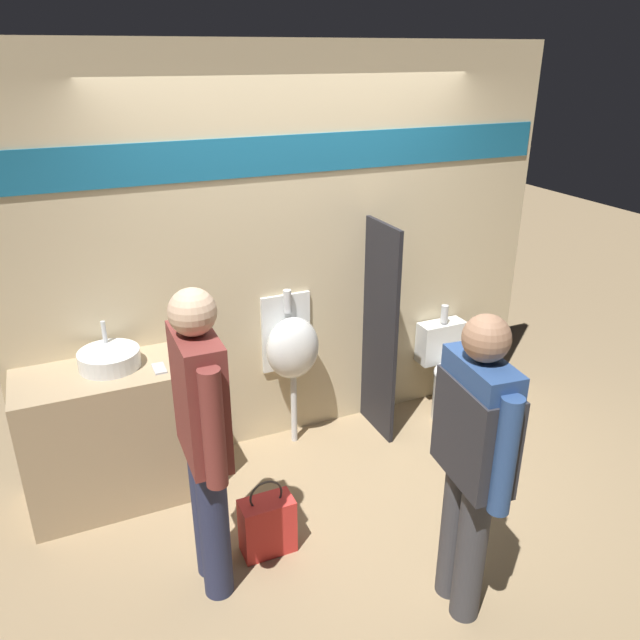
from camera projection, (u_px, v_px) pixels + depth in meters
name	position (u px, v px, depth m)	size (l,w,h in m)	color
ground_plane	(330.00, 470.00, 4.25)	(16.00, 16.00, 0.00)	#997F5B
display_wall	(294.00, 255.00, 4.21)	(3.80, 0.07, 2.70)	beige
sink_counter	(113.00, 436.00, 3.84)	(1.03, 0.51, 0.90)	tan
sink_basin	(109.00, 359.00, 3.70)	(0.36, 0.36, 0.24)	silver
cell_phone	(159.00, 368.00, 3.69)	(0.07, 0.14, 0.01)	#B7B7BC
divider_near_counter	(380.00, 332.00, 4.42)	(0.03, 0.45, 1.58)	black
urinal_near_counter	(292.00, 347.00, 4.29)	(0.37, 0.26, 1.15)	silver
toilet	(454.00, 382.00, 4.79)	(0.40, 0.56, 0.85)	silver
person_in_vest	(473.00, 450.00, 2.87)	(0.25, 0.56, 1.61)	#3D3D42
person_with_lanyard	(203.00, 434.00, 3.01)	(0.22, 0.59, 1.68)	#282D4C
shopping_bag	(267.00, 525.00, 3.51)	(0.30, 0.17, 0.48)	red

